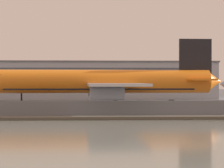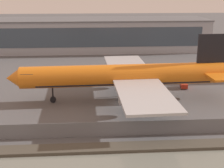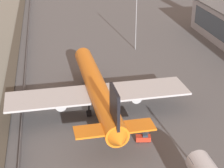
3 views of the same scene
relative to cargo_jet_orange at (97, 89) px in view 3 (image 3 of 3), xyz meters
The scene contains 6 objects.
ground_plane 6.42m from the cargo_jet_orange, 129.25° to the right, with size 500.00×500.00×0.00m, color #565659.
shoreline_seawall 23.45m from the cargo_jet_orange, 94.57° to the right, with size 320.00×3.00×0.50m.
perimeter_fence 18.83m from the cargo_jet_orange, 95.70° to the right, with size 280.00×0.10×2.75m.
cargo_jet_orange is the anchor object (origin of this frame).
baggage_tug 18.17m from the cargo_jet_orange, 26.39° to the left, with size 2.08×3.41×1.80m.
apron_light_mast_apron_west 47.17m from the cargo_jet_orange, 154.70° to the left, with size 3.20×0.40×19.28m.
Camera 3 is at (83.67, -9.04, 45.62)m, focal length 60.00 mm.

